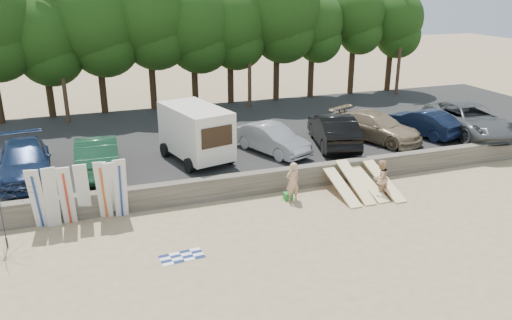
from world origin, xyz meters
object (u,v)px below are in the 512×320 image
object	(u,v)px
car_2	(272,139)
car_3	(333,130)
box_trailer	(196,131)
beachgoer_b	(381,178)
car_6	(469,120)
beach_umbrella	(4,217)
car_5	(422,122)
cooler	(288,196)
beachgoer_a	(292,182)
car_1	(97,154)
car_0	(25,161)
car_4	(376,127)

from	to	relation	value
car_2	car_3	xyz separation A→B (m)	(3.50, 0.03, 0.14)
box_trailer	beachgoer_b	world-z (taller)	box_trailer
car_6	beach_umbrella	world-z (taller)	car_6
car_5	cooler	world-z (taller)	car_5
beachgoer_a	beach_umbrella	world-z (taller)	beach_umbrella
car_1	car_2	distance (m)	8.50
car_6	car_3	bearing A→B (deg)	-177.08
beachgoer_a	beach_umbrella	xyz separation A→B (m)	(-11.15, -0.35, 0.30)
car_0	beachgoer_b	xyz separation A→B (m)	(14.69, -5.57, -0.65)
car_5	car_6	size ratio (longest dim) A/B	0.72
box_trailer	car_3	distance (m)	7.40
car_0	car_3	bearing A→B (deg)	-7.21
car_6	beach_umbrella	xyz separation A→B (m)	(-23.69, -4.09, -0.38)
beachgoer_a	beach_umbrella	bearing A→B (deg)	-6.49
car_5	beach_umbrella	world-z (taller)	beach_umbrella
car_1	car_6	world-z (taller)	car_6
box_trailer	beachgoer_a	distance (m)	5.69
car_3	beachgoer_b	size ratio (longest dim) A/B	3.14
car_6	beach_umbrella	bearing A→B (deg)	-162.49
car_3	car_5	xyz separation A→B (m)	(5.70, 0.06, -0.13)
car_5	beachgoer_a	size ratio (longest dim) A/B	2.54
car_0	car_3	size ratio (longest dim) A/B	1.03
car_6	beachgoer_b	world-z (taller)	car_6
box_trailer	beachgoer_a	world-z (taller)	box_trailer
car_0	cooler	distance (m)	11.73
beachgoer_b	cooler	distance (m)	4.16
car_1	car_6	distance (m)	20.30
beach_umbrella	cooler	bearing A→B (deg)	2.56
car_3	car_2	bearing A→B (deg)	14.73
box_trailer	car_0	distance (m)	7.72
car_1	car_4	size ratio (longest dim) A/B	0.99
car_0	beachgoer_b	world-z (taller)	car_0
box_trailer	car_1	distance (m)	4.67
car_2	car_3	world-z (taller)	car_3
beachgoer_b	cooler	world-z (taller)	beachgoer_b
cooler	beachgoer_b	bearing A→B (deg)	-11.13
car_2	cooler	bearing A→B (deg)	-123.98
car_6	car_4	bearing A→B (deg)	179.76
car_0	car_4	distance (m)	17.74
car_4	beachgoer_a	size ratio (longest dim) A/B	2.98
car_5	beachgoer_b	size ratio (longest dim) A/B	2.67
box_trailer	beach_umbrella	bearing A→B (deg)	-162.85
car_4	car_5	bearing A→B (deg)	-25.31
car_3	beachgoer_b	bearing A→B (deg)	100.16
beachgoer_a	beach_umbrella	size ratio (longest dim) A/B	0.67
car_4	beachgoer_b	distance (m)	6.17
car_1	car_5	size ratio (longest dim) A/B	1.17
car_1	car_2	size ratio (longest dim) A/B	1.18
car_4	beach_umbrella	xyz separation A→B (m)	(-18.07, -4.88, -0.28)
car_0	beachgoer_b	size ratio (longest dim) A/B	3.25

